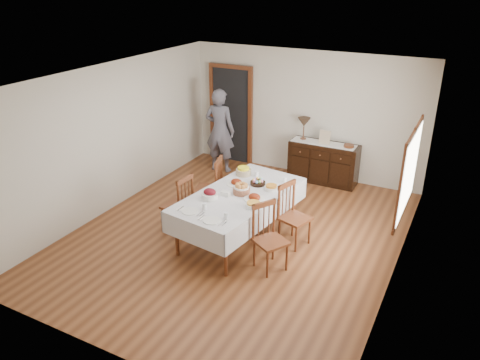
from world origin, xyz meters
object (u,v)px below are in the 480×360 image
at_px(chair_right_far, 293,214).
at_px(sideboard, 323,163).
at_px(dining_table, 239,199).
at_px(chair_left_far, 211,186).
at_px(chair_right_near, 269,236).
at_px(person, 220,128).
at_px(chair_left_near, 179,203).
at_px(table_lamp, 304,123).

relative_size(chair_right_far, sideboard, 0.73).
relative_size(dining_table, chair_right_far, 2.42).
relative_size(dining_table, chair_left_far, 2.29).
distance_m(chair_right_near, person, 3.81).
height_order(dining_table, chair_right_near, chair_right_near).
bearing_deg(chair_right_far, chair_right_near, -166.27).
bearing_deg(sideboard, chair_left_near, -115.66).
bearing_deg(person, dining_table, 120.34).
relative_size(chair_left_near, chair_right_near, 1.01).
bearing_deg(chair_right_far, table_lamp, 34.81).
bearing_deg(chair_right_near, chair_left_near, 112.00).
xyz_separation_m(chair_left_near, sideboard, (1.46, 3.04, -0.09)).
bearing_deg(chair_right_near, table_lamp, 43.48).
distance_m(dining_table, chair_right_near, 0.95).
distance_m(chair_right_near, sideboard, 3.33).
bearing_deg(chair_left_far, sideboard, 134.62).
bearing_deg(chair_right_far, person, 67.54).
relative_size(chair_left_far, chair_right_far, 1.05).
bearing_deg(chair_right_far, chair_left_far, 98.94).
xyz_separation_m(chair_left_near, chair_left_far, (0.15, 0.76, 0.02)).
height_order(chair_left_near, chair_right_near, chair_left_near).
relative_size(chair_right_near, sideboard, 0.72).
relative_size(chair_right_near, table_lamp, 2.19).
bearing_deg(chair_right_far, dining_table, 124.63).
relative_size(chair_left_far, sideboard, 0.77).
bearing_deg(table_lamp, chair_right_near, -77.54).
bearing_deg(sideboard, chair_right_near, -85.41).
xyz_separation_m(chair_right_near, table_lamp, (-0.74, 3.35, 0.68)).
xyz_separation_m(person, table_lamp, (1.71, 0.46, 0.23)).
distance_m(chair_left_near, chair_left_far, 0.78).
relative_size(chair_left_near, sideboard, 0.73).
distance_m(chair_left_near, sideboard, 3.38).
distance_m(chair_left_far, person, 2.09).
bearing_deg(chair_right_near, chair_left_far, 87.72).
bearing_deg(person, table_lamp, -170.23).
bearing_deg(chair_left_far, chair_right_far, 65.90).
relative_size(chair_right_near, chair_right_far, 1.00).
bearing_deg(chair_right_far, sideboard, 24.80).
relative_size(chair_right_far, table_lamp, 2.20).
height_order(chair_left_near, chair_right_far, chair_left_near).
distance_m(dining_table, sideboard, 2.83).
distance_m(chair_left_near, table_lamp, 3.30).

